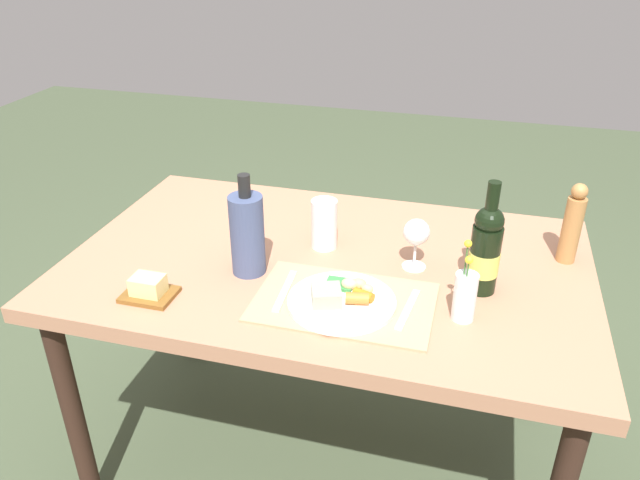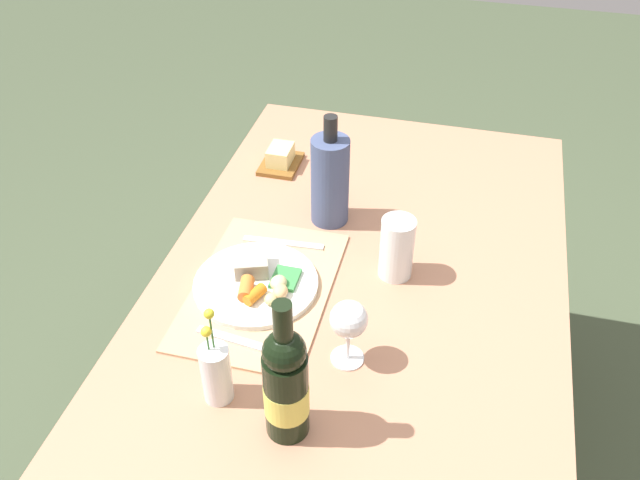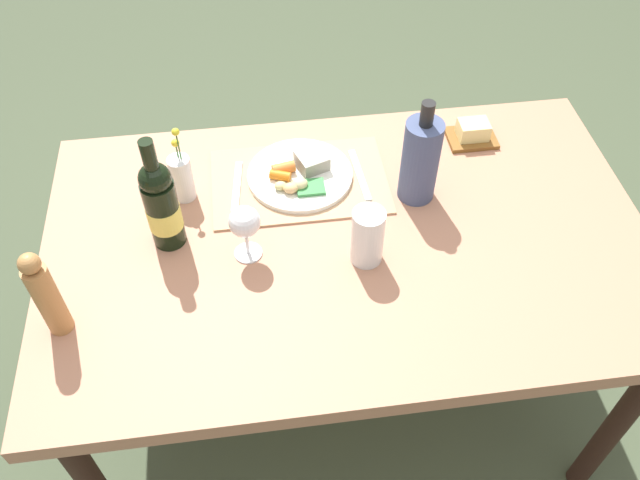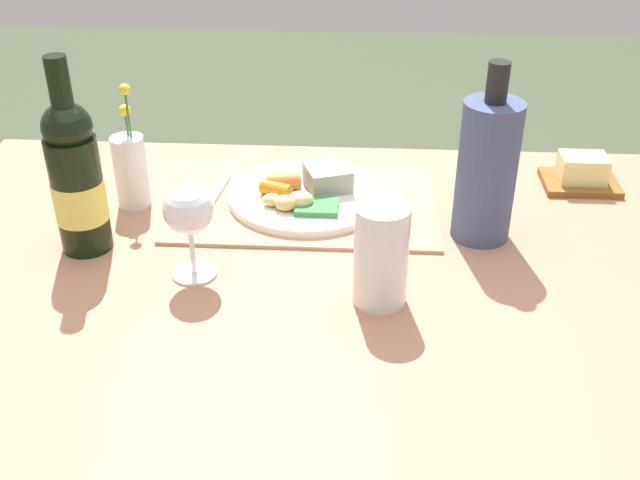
{
  "view_description": "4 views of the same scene",
  "coord_description": "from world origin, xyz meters",
  "px_view_note": "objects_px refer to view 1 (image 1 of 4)",
  "views": [
    {
      "loc": [
        0.37,
        -1.45,
        1.63
      ],
      "look_at": [
        -0.0,
        -0.08,
        0.87
      ],
      "focal_mm": 34.55,
      "sensor_mm": 36.0,
      "label": 1
    },
    {
      "loc": [
        1.1,
        0.19,
        1.77
      ],
      "look_at": [
        -0.0,
        -0.09,
        0.85
      ],
      "focal_mm": 38.14,
      "sensor_mm": 36.0,
      "label": 2
    },
    {
      "loc": [
        0.2,
        1.01,
        1.93
      ],
      "look_at": [
        0.07,
        0.04,
        0.8
      ],
      "focal_mm": 36.72,
      "sensor_mm": 36.0,
      "label": 3
    },
    {
      "loc": [
        0.0,
        0.94,
        1.38
      ],
      "look_at": [
        0.06,
        -0.04,
        0.79
      ],
      "focal_mm": 42.89,
      "sensor_mm": 36.0,
      "label": 4
    }
  ],
  "objects_px": {
    "cooler_bottle": "(247,234)",
    "butter_dish": "(149,289)",
    "wine_bottle": "(485,250)",
    "dinner_plate": "(341,299)",
    "knife": "(408,309)",
    "wine_glass": "(416,234)",
    "pepper_mill": "(572,225)",
    "fork": "(285,291)",
    "water_tumbler": "(324,227)",
    "dining_table": "(328,282)",
    "flower_vase": "(465,295)"
  },
  "relations": [
    {
      "from": "dinner_plate",
      "to": "fork",
      "type": "distance_m",
      "value": 0.15
    },
    {
      "from": "knife",
      "to": "butter_dish",
      "type": "distance_m",
      "value": 0.65
    },
    {
      "from": "dining_table",
      "to": "knife",
      "type": "relative_size",
      "value": 8.1
    },
    {
      "from": "fork",
      "to": "cooler_bottle",
      "type": "distance_m",
      "value": 0.18
    },
    {
      "from": "dining_table",
      "to": "wine_bottle",
      "type": "xyz_separation_m",
      "value": [
        0.42,
        -0.04,
        0.19
      ]
    },
    {
      "from": "pepper_mill",
      "to": "water_tumbler",
      "type": "bearing_deg",
      "value": -171.44
    },
    {
      "from": "fork",
      "to": "water_tumbler",
      "type": "xyz_separation_m",
      "value": [
        0.03,
        0.27,
        0.06
      ]
    },
    {
      "from": "pepper_mill",
      "to": "dining_table",
      "type": "bearing_deg",
      "value": -165.0
    },
    {
      "from": "fork",
      "to": "water_tumbler",
      "type": "distance_m",
      "value": 0.27
    },
    {
      "from": "water_tumbler",
      "to": "cooler_bottle",
      "type": "bearing_deg",
      "value": -130.46
    },
    {
      "from": "fork",
      "to": "wine_glass",
      "type": "relative_size",
      "value": 1.31
    },
    {
      "from": "cooler_bottle",
      "to": "butter_dish",
      "type": "xyz_separation_m",
      "value": [
        -0.2,
        -0.19,
        -0.09
      ]
    },
    {
      "from": "pepper_mill",
      "to": "wine_glass",
      "type": "bearing_deg",
      "value": -159.71
    },
    {
      "from": "wine_glass",
      "to": "pepper_mill",
      "type": "height_order",
      "value": "pepper_mill"
    },
    {
      "from": "cooler_bottle",
      "to": "wine_glass",
      "type": "relative_size",
      "value": 1.94
    },
    {
      "from": "cooler_bottle",
      "to": "pepper_mill",
      "type": "distance_m",
      "value": 0.88
    },
    {
      "from": "cooler_bottle",
      "to": "butter_dish",
      "type": "distance_m",
      "value": 0.29
    },
    {
      "from": "knife",
      "to": "wine_bottle",
      "type": "distance_m",
      "value": 0.25
    },
    {
      "from": "knife",
      "to": "cooler_bottle",
      "type": "distance_m",
      "value": 0.46
    },
    {
      "from": "cooler_bottle",
      "to": "flower_vase",
      "type": "bearing_deg",
      "value": -6.96
    },
    {
      "from": "dinner_plate",
      "to": "flower_vase",
      "type": "distance_m",
      "value": 0.3
    },
    {
      "from": "knife",
      "to": "wine_glass",
      "type": "height_order",
      "value": "wine_glass"
    },
    {
      "from": "dining_table",
      "to": "flower_vase",
      "type": "bearing_deg",
      "value": -25.98
    },
    {
      "from": "dining_table",
      "to": "wine_bottle",
      "type": "relative_size",
      "value": 4.78
    },
    {
      "from": "dining_table",
      "to": "fork",
      "type": "bearing_deg",
      "value": -107.5
    },
    {
      "from": "dining_table",
      "to": "wine_glass",
      "type": "distance_m",
      "value": 0.3
    },
    {
      "from": "dining_table",
      "to": "butter_dish",
      "type": "distance_m",
      "value": 0.5
    },
    {
      "from": "dining_table",
      "to": "dinner_plate",
      "type": "height_order",
      "value": "dinner_plate"
    },
    {
      "from": "dinner_plate",
      "to": "wine_bottle",
      "type": "distance_m",
      "value": 0.38
    },
    {
      "from": "fork",
      "to": "water_tumbler",
      "type": "height_order",
      "value": "water_tumbler"
    },
    {
      "from": "wine_glass",
      "to": "wine_bottle",
      "type": "distance_m",
      "value": 0.19
    },
    {
      "from": "wine_bottle",
      "to": "dining_table",
      "type": "bearing_deg",
      "value": 173.9
    },
    {
      "from": "water_tumbler",
      "to": "pepper_mill",
      "type": "bearing_deg",
      "value": 8.56
    },
    {
      "from": "dining_table",
      "to": "wine_glass",
      "type": "xyz_separation_m",
      "value": [
        0.24,
        0.02,
        0.18
      ]
    },
    {
      "from": "flower_vase",
      "to": "wine_glass",
      "type": "bearing_deg",
      "value": 124.61
    },
    {
      "from": "dinner_plate",
      "to": "knife",
      "type": "height_order",
      "value": "dinner_plate"
    },
    {
      "from": "fork",
      "to": "flower_vase",
      "type": "bearing_deg",
      "value": -2.48
    },
    {
      "from": "cooler_bottle",
      "to": "wine_bottle",
      "type": "xyz_separation_m",
      "value": [
        0.61,
        0.07,
        0.0
      ]
    },
    {
      "from": "dinner_plate",
      "to": "knife",
      "type": "relative_size",
      "value": 1.52
    },
    {
      "from": "water_tumbler",
      "to": "dinner_plate",
      "type": "bearing_deg",
      "value": -66.94
    },
    {
      "from": "butter_dish",
      "to": "wine_bottle",
      "type": "bearing_deg",
      "value": 17.67
    },
    {
      "from": "butter_dish",
      "to": "fork",
      "type": "bearing_deg",
      "value": 17.85
    },
    {
      "from": "wine_bottle",
      "to": "pepper_mill",
      "type": "xyz_separation_m",
      "value": [
        0.22,
        0.22,
        -0.01
      ]
    },
    {
      "from": "dinner_plate",
      "to": "dining_table",
      "type": "bearing_deg",
      "value": 113.1
    },
    {
      "from": "cooler_bottle",
      "to": "pepper_mill",
      "type": "bearing_deg",
      "value": 19.14
    },
    {
      "from": "water_tumbler",
      "to": "flower_vase",
      "type": "distance_m",
      "value": 0.49
    },
    {
      "from": "dinner_plate",
      "to": "wine_bottle",
      "type": "relative_size",
      "value": 0.9
    },
    {
      "from": "knife",
      "to": "butter_dish",
      "type": "xyz_separation_m",
      "value": [
        -0.64,
        -0.11,
        0.01
      ]
    },
    {
      "from": "knife",
      "to": "water_tumbler",
      "type": "height_order",
      "value": "water_tumbler"
    },
    {
      "from": "water_tumbler",
      "to": "dining_table",
      "type": "bearing_deg",
      "value": -67.08
    }
  ]
}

